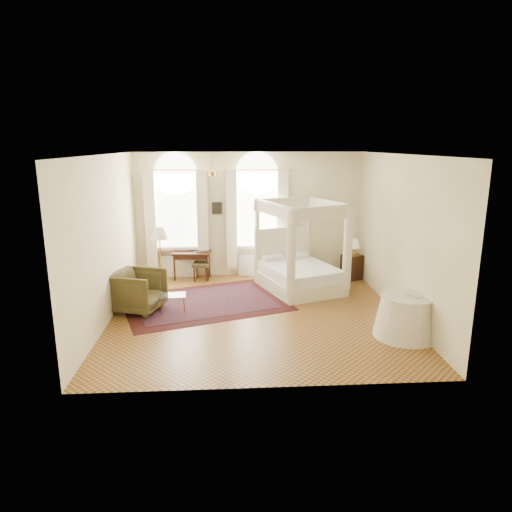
{
  "coord_description": "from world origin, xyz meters",
  "views": [
    {
      "loc": [
        -0.58,
        -9.06,
        3.5
      ],
      "look_at": [
        0.02,
        0.4,
        1.17
      ],
      "focal_mm": 32.0,
      "sensor_mm": 36.0,
      "label": 1
    }
  ],
  "objects": [
    {
      "name": "writing_desk",
      "position": [
        -1.53,
        2.7,
        0.63
      ],
      "size": [
        1.03,
        0.6,
        0.74
      ],
      "color": "#371B0F",
      "rests_on": "ground"
    },
    {
      "name": "coffee_table",
      "position": [
        -1.77,
        0.26,
        0.34
      ],
      "size": [
        0.59,
        0.45,
        0.37
      ],
      "color": "white",
      "rests_on": "ground"
    },
    {
      "name": "wall_pictures",
      "position": [
        0.09,
        2.97,
        1.89
      ],
      "size": [
        2.54,
        0.03,
        0.39
      ],
      "color": "black",
      "rests_on": "room_walls"
    },
    {
      "name": "chandelier",
      "position": [
        -0.9,
        1.2,
        2.91
      ],
      "size": [
        0.51,
        0.45,
        0.5
      ],
      "color": "#C08B40",
      "rests_on": "room_walls"
    },
    {
      "name": "ground",
      "position": [
        0.0,
        0.0,
        0.0
      ],
      "size": [
        6.0,
        6.0,
        0.0
      ],
      "primitive_type": "plane",
      "color": "#A06D2E",
      "rests_on": "ground"
    },
    {
      "name": "window_left",
      "position": [
        -1.9,
        2.87,
        1.49
      ],
      "size": [
        1.62,
        0.27,
        3.29
      ],
      "color": "silver",
      "rests_on": "room_walls"
    },
    {
      "name": "book",
      "position": [
        2.73,
        -1.4,
        0.81
      ],
      "size": [
        0.26,
        0.29,
        0.02
      ],
      "primitive_type": "imported",
      "rotation": [
        0.0,
        0.0,
        0.35
      ],
      "color": "black",
      "rests_on": "side_table"
    },
    {
      "name": "nightstand",
      "position": [
        2.7,
        2.43,
        0.33
      ],
      "size": [
        0.59,
        0.57,
        0.66
      ],
      "primitive_type": "cube",
      "rotation": [
        0.0,
        0.0,
        0.43
      ],
      "color": "#371B0F",
      "rests_on": "ground"
    },
    {
      "name": "room_walls",
      "position": [
        0.0,
        0.0,
        1.98
      ],
      "size": [
        6.0,
        6.0,
        6.0
      ],
      "color": "#FFECC2",
      "rests_on": "ground"
    },
    {
      "name": "floor_lamp",
      "position": [
        -2.22,
        1.8,
        1.34
      ],
      "size": [
        0.4,
        0.4,
        1.57
      ],
      "color": "#C08B40",
      "rests_on": "ground"
    },
    {
      "name": "side_table",
      "position": [
        2.7,
        -1.31,
        0.39
      ],
      "size": [
        1.17,
        1.17,
        0.8
      ],
      "color": "white",
      "rests_on": "ground"
    },
    {
      "name": "oriental_rug",
      "position": [
        -1.12,
        0.78,
        0.01
      ],
      "size": [
        4.14,
        3.53,
        0.01
      ],
      "color": "#3C0E0F",
      "rests_on": "ground"
    },
    {
      "name": "canopy_bed",
      "position": [
        1.17,
        1.61,
        0.49
      ],
      "size": [
        2.2,
        2.42,
        2.18
      ],
      "color": "beige",
      "rests_on": "ground"
    },
    {
      "name": "nightstand_lamp",
      "position": [
        2.73,
        2.4,
        0.94
      ],
      "size": [
        0.29,
        0.29,
        0.42
      ],
      "color": "#C08B40",
      "rests_on": "nightstand"
    },
    {
      "name": "laptop",
      "position": [
        -1.28,
        2.68,
        0.75
      ],
      "size": [
        0.39,
        0.27,
        0.03
      ],
      "primitive_type": "imported",
      "rotation": [
        0.0,
        0.0,
        3.26
      ],
      "color": "black",
      "rests_on": "writing_desk"
    },
    {
      "name": "armchair",
      "position": [
        -2.51,
        0.34,
        0.45
      ],
      "size": [
        1.23,
        1.21,
        0.9
      ],
      "primitive_type": "imported",
      "rotation": [
        0.0,
        0.0,
        1.26
      ],
      "color": "#40371B",
      "rests_on": "ground"
    },
    {
      "name": "window_right",
      "position": [
        0.2,
        2.87,
        1.49
      ],
      "size": [
        1.62,
        0.27,
        3.29
      ],
      "color": "silver",
      "rests_on": "room_walls"
    },
    {
      "name": "stool",
      "position": [
        -1.29,
        2.54,
        0.39
      ],
      "size": [
        0.47,
        0.47,
        0.47
      ],
      "color": "#403A1B",
      "rests_on": "ground"
    }
  ]
}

